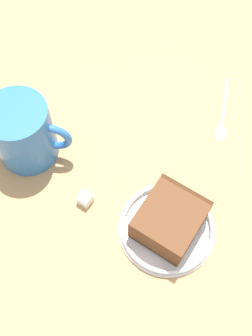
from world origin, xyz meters
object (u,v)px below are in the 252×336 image
tea_mug (24,133)px  teaspoon (223,121)px  small_plate (167,228)px  sugar_cube (85,199)px  cake_slice (170,220)px

tea_mug → teaspoon: size_ratio=0.93×
tea_mug → teaspoon: (-28.92, -12.62, -5.03)cm
small_plate → sugar_cube: (12.63, -1.41, 0.17)cm
teaspoon → sugar_cube: (18.05, 18.99, 0.56)cm
cake_slice → teaspoon: cake_slice is taller
tea_mug → sugar_cube: tea_mug is taller
cake_slice → teaspoon: bearing=-104.8°
small_plate → cake_slice: 2.70cm
cake_slice → tea_mug: tea_mug is taller
small_plate → teaspoon: bearing=-104.9°
small_plate → tea_mug: tea_mug is taller
tea_mug → sugar_cube: size_ratio=6.68×
cake_slice → tea_mug: 24.84cm
teaspoon → sugar_cube: size_ratio=7.19×
small_plate → tea_mug: 25.19cm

